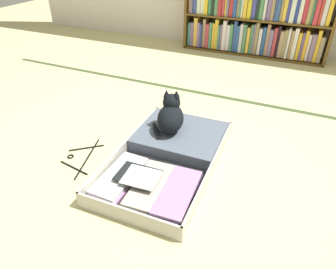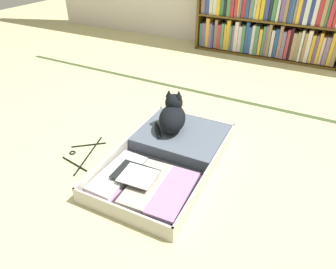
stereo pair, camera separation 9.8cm
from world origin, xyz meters
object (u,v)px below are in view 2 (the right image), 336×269
Objects in this scene: bookshelf at (268,22)px; clothes_hanger at (83,154)px; open_suitcase at (171,153)px; black_cat at (172,116)px.

clothes_hanger is (-0.56, -2.45, -0.37)m from bookshelf.
bookshelf reaches higher than clothes_hanger.
clothes_hanger is at bearing -102.78° from bookshelf.
clothes_hanger is (-0.51, -0.23, -0.04)m from open_suitcase.
bookshelf is at bearing 77.22° from clothes_hanger.
open_suitcase reaches higher than clothes_hanger.
black_cat is at bearing 43.66° from clothes_hanger.
bookshelf reaches higher than black_cat.
bookshelf is 2.25m from open_suitcase.
black_cat is (-0.08, 0.18, 0.15)m from open_suitcase.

